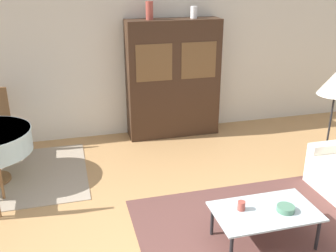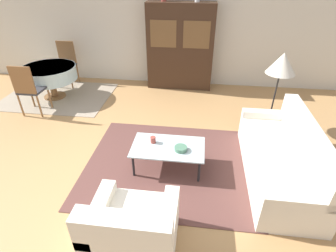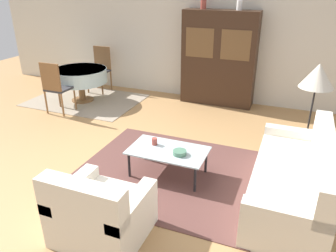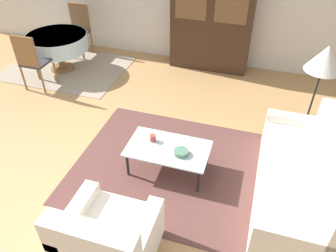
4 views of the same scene
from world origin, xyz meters
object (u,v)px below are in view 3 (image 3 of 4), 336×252
at_px(floor_lamp, 318,78).
at_px(cup, 154,141).
at_px(vase_short, 239,5).
at_px(display_cabinet, 219,59).
at_px(coffee_table, 168,152).
at_px(dining_chair_far, 100,67).
at_px(dining_table, 80,76).
at_px(bowl, 180,153).
at_px(dining_chair_near, 55,85).
at_px(couch, 294,180).
at_px(armchair, 100,213).
at_px(vase_tall, 204,2).

relative_size(floor_lamp, cup, 14.50).
bearing_deg(floor_lamp, vase_short, 131.85).
bearing_deg(display_cabinet, vase_short, 0.16).
bearing_deg(cup, coffee_table, -17.78).
bearing_deg(dining_chair_far, cup, 133.40).
bearing_deg(cup, dining_table, 142.87).
distance_m(dining_table, bowl, 3.82).
height_order(dining_chair_near, vase_short, vase_short).
xyz_separation_m(coffee_table, floor_lamp, (1.76, 1.43, 0.85)).
relative_size(couch, cup, 21.12).
bearing_deg(armchair, dining_chair_near, 135.35).
bearing_deg(cup, dining_chair_near, 155.45).
relative_size(coffee_table, dining_chair_far, 1.01).
bearing_deg(display_cabinet, bowl, -84.67).
bearing_deg(floor_lamp, coffee_table, -140.90).
height_order(coffee_table, vase_short, vase_short).
distance_m(bowl, vase_short, 3.59).
xyz_separation_m(coffee_table, vase_tall, (-0.49, 3.13, 1.74)).
xyz_separation_m(display_cabinet, vase_tall, (-0.39, 0.00, 1.12)).
distance_m(coffee_table, bowl, 0.21).
bearing_deg(vase_short, coffee_table, -94.27).
xyz_separation_m(coffee_table, bowl, (0.19, -0.06, 0.06)).
xyz_separation_m(dining_table, bowl, (3.13, -2.19, -0.16)).
bearing_deg(couch, dining_table, 65.32).
bearing_deg(armchair, dining_chair_far, 122.32).
bearing_deg(vase_tall, dining_table, -157.58).
relative_size(armchair, dining_table, 0.77).
height_order(dining_table, bowl, dining_table).
distance_m(coffee_table, floor_lamp, 2.42).
bearing_deg(armchair, vase_tall, 93.71).
distance_m(dining_chair_near, vase_tall, 3.40).
distance_m(couch, display_cabinet, 3.63).
distance_m(couch, armchair, 2.32).
xyz_separation_m(dining_table, vase_tall, (2.45, 1.01, 1.52)).
height_order(bowl, vase_tall, vase_tall).
relative_size(couch, dining_table, 1.77).
height_order(coffee_table, dining_chair_far, dining_chair_far).
height_order(coffee_table, bowl, bowl).
bearing_deg(armchair, bowl, 73.67).
bearing_deg(display_cabinet, floor_lamp, -42.38).
height_order(display_cabinet, vase_short, vase_short).
distance_m(display_cabinet, dining_table, 3.03).
xyz_separation_m(coffee_table, dining_chair_near, (-2.94, 1.31, 0.24)).
xyz_separation_m(coffee_table, dining_table, (-2.94, 2.12, 0.22)).
bearing_deg(vase_tall, display_cabinet, -0.14).
height_order(dining_chair_near, floor_lamp, floor_lamp).
relative_size(couch, floor_lamp, 1.46).
relative_size(display_cabinet, dining_table, 1.68).
xyz_separation_m(armchair, cup, (-0.04, 1.47, 0.13)).
bearing_deg(dining_chair_far, bowl, 136.24).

